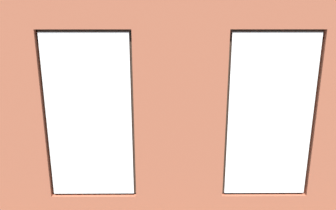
% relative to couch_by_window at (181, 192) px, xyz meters
% --- Properties ---
extents(ground_plane, '(7.02, 6.47, 0.10)m').
position_rel_couch_by_window_xyz_m(ground_plane, '(0.06, -2.20, -0.38)').
color(ground_plane, brown).
extents(brick_wall_with_windows, '(6.42, 0.30, 3.41)m').
position_rel_couch_by_window_xyz_m(brick_wall_with_windows, '(0.06, 0.65, 1.36)').
color(brick_wall_with_windows, '#9E5138').
rests_on(brick_wall_with_windows, ground_plane).
extents(white_wall_right, '(0.10, 5.47, 3.41)m').
position_rel_couch_by_window_xyz_m(white_wall_right, '(3.23, -2.00, 1.38)').
color(white_wall_right, silver).
rests_on(white_wall_right, ground_plane).
extents(couch_by_window, '(2.08, 0.87, 0.80)m').
position_rel_couch_by_window_xyz_m(couch_by_window, '(0.00, 0.00, 0.00)').
color(couch_by_window, black).
rests_on(couch_by_window, ground_plane).
extents(couch_left, '(1.00, 2.00, 0.80)m').
position_rel_couch_by_window_xyz_m(couch_left, '(-2.45, -1.93, 0.00)').
color(couch_left, black).
rests_on(couch_left, ground_plane).
extents(coffee_table, '(1.21, 0.73, 0.42)m').
position_rel_couch_by_window_xyz_m(coffee_table, '(0.48, -2.29, 0.04)').
color(coffee_table, olive).
rests_on(coffee_table, ground_plane).
extents(cup_ceramic, '(0.07, 0.07, 0.08)m').
position_rel_couch_by_window_xyz_m(cup_ceramic, '(0.48, -2.29, 0.14)').
color(cup_ceramic, '#B23D38').
rests_on(cup_ceramic, coffee_table).
extents(candle_jar, '(0.08, 0.08, 0.11)m').
position_rel_couch_by_window_xyz_m(candle_jar, '(0.38, -2.18, 0.15)').
color(candle_jar, '#B7333D').
rests_on(candle_jar, coffee_table).
extents(table_plant_small, '(0.15, 0.15, 0.24)m').
position_rel_couch_by_window_xyz_m(table_plant_small, '(0.84, -2.18, 0.22)').
color(table_plant_small, brown).
rests_on(table_plant_small, coffee_table).
extents(remote_gray, '(0.17, 0.07, 0.02)m').
position_rel_couch_by_window_xyz_m(remote_gray, '(0.14, -2.42, 0.10)').
color(remote_gray, '#59595B').
rests_on(remote_gray, coffee_table).
extents(remote_silver, '(0.17, 0.13, 0.02)m').
position_rel_couch_by_window_xyz_m(remote_silver, '(0.63, -2.38, 0.10)').
color(remote_silver, '#B2B2B7').
rests_on(remote_silver, coffee_table).
extents(media_console, '(1.19, 0.42, 0.45)m').
position_rel_couch_by_window_xyz_m(media_console, '(2.93, -1.76, -0.10)').
color(media_console, black).
rests_on(media_console, ground_plane).
extents(tv_flatscreen, '(1.24, 0.20, 0.80)m').
position_rel_couch_by_window_xyz_m(tv_flatscreen, '(2.93, -1.76, 0.52)').
color(tv_flatscreen, black).
rests_on(tv_flatscreen, media_console).
extents(papasan_chair, '(1.07, 1.07, 0.68)m').
position_rel_couch_by_window_xyz_m(papasan_chair, '(0.48, -4.31, 0.11)').
color(papasan_chair, olive).
rests_on(papasan_chair, ground_plane).
extents(potted_plant_corner_near_left, '(0.79, 0.87, 1.20)m').
position_rel_couch_by_window_xyz_m(potted_plant_corner_near_left, '(-2.60, -4.45, 0.30)').
color(potted_plant_corner_near_left, brown).
rests_on(potted_plant_corner_near_left, ground_plane).
extents(potted_plant_foreground_right, '(1.07, 1.16, 1.43)m').
position_rel_couch_by_window_xyz_m(potted_plant_foreground_right, '(2.62, -4.40, 0.40)').
color(potted_plant_foreground_right, brown).
rests_on(potted_plant_foreground_right, ground_plane).
extents(potted_plant_between_couches, '(0.65, 0.65, 1.08)m').
position_rel_couch_by_window_xyz_m(potted_plant_between_couches, '(-1.49, -0.05, 0.39)').
color(potted_plant_between_couches, '#47423D').
rests_on(potted_plant_between_couches, ground_plane).
extents(potted_plant_by_left_couch, '(0.53, 0.53, 0.76)m').
position_rel_couch_by_window_xyz_m(potted_plant_by_left_couch, '(-2.05, -3.35, 0.19)').
color(potted_plant_by_left_couch, gray).
rests_on(potted_plant_by_left_couch, ground_plane).
extents(potted_plant_beside_window_right, '(1.02, 1.05, 1.31)m').
position_rel_couch_by_window_xyz_m(potted_plant_beside_window_right, '(1.54, 0.09, 0.42)').
color(potted_plant_beside_window_right, '#47423D').
rests_on(potted_plant_beside_window_right, ground_plane).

